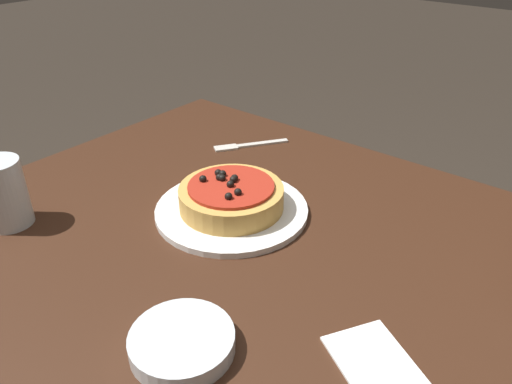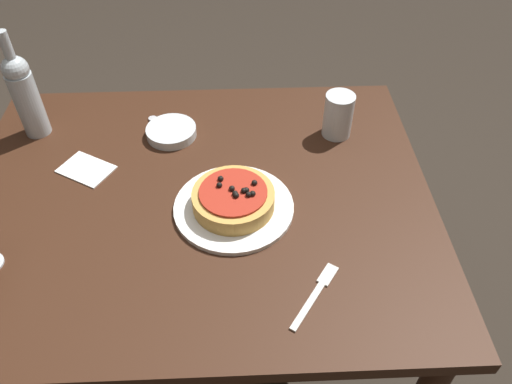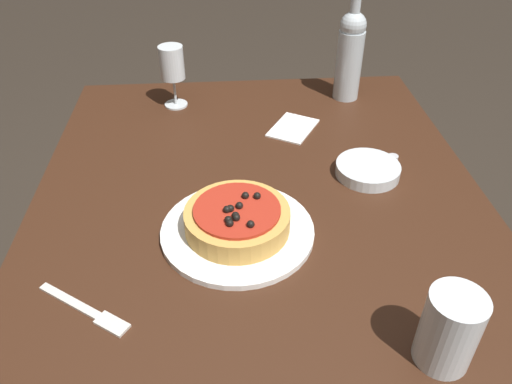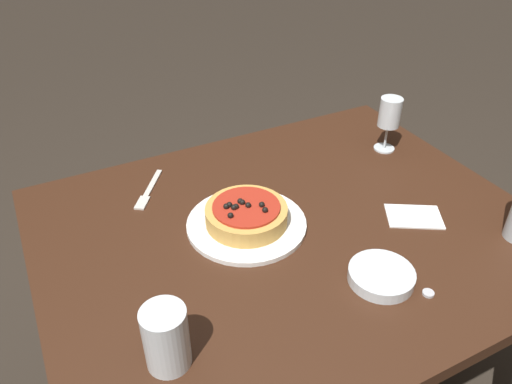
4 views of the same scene
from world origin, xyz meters
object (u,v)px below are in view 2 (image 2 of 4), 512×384
at_px(fork, 317,292).
at_px(bottle_cap, 153,119).
at_px(dining_table, 199,221).
at_px(dinner_plate, 234,207).
at_px(wine_bottle, 25,93).
at_px(water_cup, 338,115).
at_px(side_bowl, 171,132).
at_px(pizza, 233,199).

xyz_separation_m(fork, bottle_cap, (0.40, -0.61, 0.00)).
xyz_separation_m(dining_table, fork, (-0.26, 0.29, 0.10)).
bearing_deg(dinner_plate, bottle_cap, -57.72).
xyz_separation_m(wine_bottle, water_cup, (-0.84, 0.04, -0.06)).
distance_m(wine_bottle, water_cup, 0.84).
distance_m(wine_bottle, fork, 0.92).
relative_size(dining_table, fork, 7.22).
relative_size(dining_table, side_bowl, 8.37).
bearing_deg(side_bowl, dining_table, 108.05).
height_order(fork, bottle_cap, bottle_cap).
xyz_separation_m(dinner_plate, bottle_cap, (0.23, -0.37, -0.00)).
height_order(pizza, fork, pizza).
xyz_separation_m(wine_bottle, bottle_cap, (-0.32, -0.04, -0.12)).
bearing_deg(wine_bottle, water_cup, 176.98).
xyz_separation_m(dining_table, pizza, (-0.09, 0.05, 0.13)).
xyz_separation_m(dinner_plate, wine_bottle, (0.55, -0.32, 0.12)).
distance_m(dining_table, wine_bottle, 0.58).
height_order(dinner_plate, fork, dinner_plate).
relative_size(dinner_plate, water_cup, 2.29).
bearing_deg(water_cup, dining_table, 30.95).
distance_m(pizza, bottle_cap, 0.44).
xyz_separation_m(dining_table, side_bowl, (0.08, -0.24, 0.11)).
xyz_separation_m(side_bowl, fork, (-0.34, 0.54, -0.01)).
relative_size(water_cup, bottle_cap, 5.23).
relative_size(dining_table, dinner_plate, 4.05).
distance_m(dining_table, water_cup, 0.47).
relative_size(dinner_plate, fork, 1.78).
relative_size(pizza, bottle_cap, 8.13).
bearing_deg(water_cup, bottle_cap, -9.47).
height_order(dinner_plate, water_cup, water_cup).
bearing_deg(bottle_cap, water_cup, 170.53).
bearing_deg(bottle_cap, wine_bottle, 7.75).
bearing_deg(fork, wine_bottle, 86.07).
bearing_deg(fork, dining_table, 76.06).
height_order(water_cup, side_bowl, water_cup).
distance_m(dining_table, bottle_cap, 0.36).
distance_m(dining_table, side_bowl, 0.28).
bearing_deg(dining_table, pizza, 151.32).
relative_size(side_bowl, bottle_cap, 5.80).
xyz_separation_m(pizza, fork, (-0.17, 0.24, -0.03)).
bearing_deg(dinner_plate, dining_table, -28.75).
bearing_deg(bottle_cap, side_bowl, 128.69).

